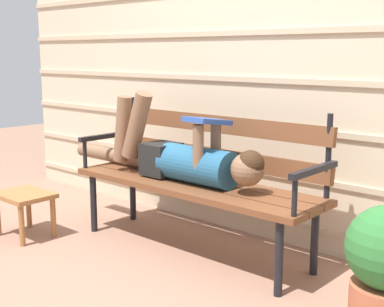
{
  "coord_description": "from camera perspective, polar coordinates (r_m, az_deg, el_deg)",
  "views": [
    {
      "loc": [
        2.11,
        -2.29,
        1.22
      ],
      "look_at": [
        0.0,
        0.06,
        0.62
      ],
      "focal_mm": 49.67,
      "sensor_mm": 36.0,
      "label": 1
    }
  ],
  "objects": [
    {
      "name": "ground_plane",
      "position": [
        3.34,
        -0.74,
        -10.63
      ],
      "size": [
        12.0,
        12.0,
        0.0
      ],
      "primitive_type": "plane",
      "color": "#936B56"
    },
    {
      "name": "reclining_person",
      "position": [
        3.29,
        -1.37,
        -0.3
      ],
      "size": [
        1.69,
        0.26,
        0.55
      ],
      "color": "#23567A"
    },
    {
      "name": "footstool",
      "position": [
        3.73,
        -17.55,
        -4.94
      ],
      "size": [
        0.38,
        0.29,
        0.3
      ],
      "color": "#9E6638",
      "rests_on": "ground"
    },
    {
      "name": "park_bench",
      "position": [
        3.29,
        0.81,
        -2.06
      ],
      "size": [
        1.7,
        0.48,
        0.9
      ],
      "color": "brown",
      "rests_on": "ground"
    },
    {
      "name": "house_siding",
      "position": [
        3.57,
        5.75,
        10.37
      ],
      "size": [
        4.77,
        0.08,
        2.39
      ],
      "color": "beige",
      "rests_on": "ground"
    }
  ]
}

